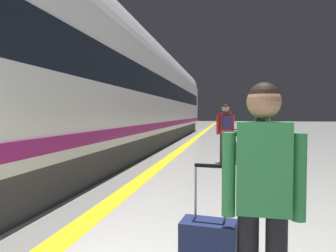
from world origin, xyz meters
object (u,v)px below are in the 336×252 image
at_px(high_speed_train, 108,83).
at_px(passenger_mid, 262,128).
at_px(duffel_bag_mid, 272,153).
at_px(passenger_far, 230,121).
at_px(duffel_bag_far, 235,134).
at_px(passenger_near, 226,128).
at_px(traveller_foreground, 263,191).
at_px(suitcase_near, 236,152).

distance_m(high_speed_train, passenger_mid, 5.45).
xyz_separation_m(duffel_bag_mid, passenger_far, (-1.29, 9.94, 0.80)).
distance_m(high_speed_train, duffel_bag_far, 11.63).
bearing_deg(duffel_bag_far, duffel_bag_mid, -84.32).
bearing_deg(high_speed_train, passenger_far, 68.63).
relative_size(high_speed_train, passenger_mid, 21.09).
bearing_deg(high_speed_train, passenger_near, -7.55).
bearing_deg(duffel_bag_mid, passenger_mid, 148.97).
height_order(traveller_foreground, duffel_bag_mid, traveller_foreground).
height_order(passenger_mid, duffel_bag_far, passenger_mid).
distance_m(passenger_near, suitcase_near, 0.78).
distance_m(suitcase_near, duffel_bag_mid, 1.90).
xyz_separation_m(passenger_far, duffel_bag_far, (0.32, -0.23, -0.80)).
height_order(traveller_foreground, passenger_far, traveller_foreground).
xyz_separation_m(duffel_bag_mid, duffel_bag_far, (-0.97, 9.71, 0.00)).
relative_size(high_speed_train, duffel_bag_far, 79.62).
bearing_deg(traveller_foreground, high_speed_train, 117.98).
relative_size(passenger_near, duffel_bag_far, 3.97).
bearing_deg(duffel_bag_mid, passenger_far, 97.38).
bearing_deg(traveller_foreground, duffel_bag_mid, 81.84).
bearing_deg(passenger_near, passenger_mid, 50.64).
bearing_deg(passenger_near, passenger_far, 88.76).
bearing_deg(suitcase_near, passenger_far, 90.36).
relative_size(high_speed_train, passenger_far, 21.89).
distance_m(high_speed_train, duffel_bag_mid, 6.00).
relative_size(passenger_mid, duffel_bag_far, 3.78).
distance_m(high_speed_train, traveller_foreground, 9.14).
xyz_separation_m(high_speed_train, passenger_far, (4.19, 10.69, -1.56)).
bearing_deg(duffel_bag_mid, passenger_near, -140.27).
height_order(passenger_far, duffel_bag_far, passenger_far).
bearing_deg(duffel_bag_mid, duffel_bag_far, 95.68).
height_order(traveller_foreground, suitcase_near, traveller_foreground).
height_order(passenger_mid, passenger_far, passenger_mid).
bearing_deg(passenger_far, traveller_foreground, -89.88).
xyz_separation_m(passenger_near, duffel_bag_far, (0.57, 10.98, -0.89)).
xyz_separation_m(traveller_foreground, duffel_bag_mid, (1.25, 8.70, -0.81)).
relative_size(passenger_mid, duffel_bag_mid, 3.78).
bearing_deg(duffel_bag_far, passenger_near, -92.95).
bearing_deg(duffel_bag_far, suitcase_near, -91.29).
xyz_separation_m(traveller_foreground, passenger_far, (-0.04, 18.65, -0.01)).
bearing_deg(passenger_near, traveller_foreground, -87.82).
distance_m(passenger_near, duffel_bag_mid, 2.18).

